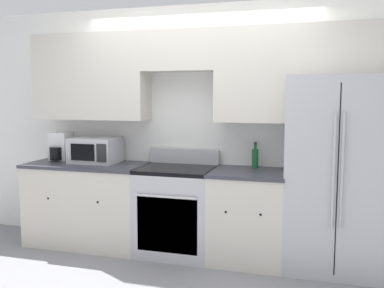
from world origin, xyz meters
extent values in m
plane|color=gray|center=(0.00, 0.00, 0.00)|extent=(12.00, 12.00, 0.00)
cube|color=white|center=(0.00, 0.66, 1.30)|extent=(8.00, 0.06, 2.60)
cube|color=beige|center=(-1.20, 0.46, 1.85)|extent=(1.29, 0.33, 0.93)
cube|color=beige|center=(-0.17, 0.46, 2.10)|extent=(0.77, 0.33, 0.42)
cube|color=beige|center=(1.03, 0.46, 1.85)|extent=(1.63, 0.33, 0.93)
cube|color=beige|center=(-1.20, 0.31, 0.44)|extent=(1.29, 0.62, 0.87)
cube|color=#383842|center=(-1.20, 0.31, 0.89)|extent=(1.32, 0.64, 0.03)
sphere|color=black|center=(-1.49, 0.00, 0.57)|extent=(0.03, 0.03, 0.03)
sphere|color=black|center=(-0.91, 0.00, 0.57)|extent=(0.03, 0.03, 0.03)
cube|color=beige|center=(0.58, 0.31, 0.44)|extent=(0.72, 0.62, 0.87)
cube|color=#383842|center=(0.58, 0.31, 0.89)|extent=(0.74, 0.64, 0.03)
sphere|color=black|center=(0.42, 0.00, 0.57)|extent=(0.03, 0.03, 0.03)
sphere|color=black|center=(0.74, 0.00, 0.57)|extent=(0.03, 0.03, 0.03)
cube|color=#B7B7BC|center=(-0.17, 0.31, 0.43)|extent=(0.77, 0.62, 0.87)
cube|color=black|center=(-0.17, 0.01, 0.39)|extent=(0.62, 0.01, 0.56)
cube|color=black|center=(-0.17, 0.31, 0.89)|extent=(0.77, 0.62, 0.04)
cube|color=#B7B7BC|center=(-0.17, 0.59, 0.99)|extent=(0.77, 0.04, 0.16)
cylinder|color=silver|center=(-0.17, -0.02, 0.68)|extent=(0.62, 0.02, 0.02)
cube|color=#B7B7BC|center=(1.39, 0.37, 0.91)|extent=(0.91, 0.73, 1.83)
cube|color=black|center=(1.39, 0.00, 0.91)|extent=(0.01, 0.01, 1.68)
cylinder|color=#B7B7BC|center=(1.36, -0.02, 1.01)|extent=(0.02, 0.02, 1.01)
cylinder|color=#B7B7BC|center=(1.43, -0.02, 1.01)|extent=(0.02, 0.02, 1.01)
cube|color=#B7B7BC|center=(-1.13, 0.39, 1.05)|extent=(0.51, 0.39, 0.27)
cube|color=black|center=(-1.18, 0.19, 1.05)|extent=(0.28, 0.01, 0.18)
cube|color=#262628|center=(-0.96, 0.19, 1.05)|extent=(0.11, 0.01, 0.19)
cylinder|color=#195928|center=(0.61, 0.53, 1.00)|extent=(0.07, 0.07, 0.19)
cylinder|color=#195928|center=(0.61, 0.53, 1.12)|extent=(0.03, 0.03, 0.05)
cylinder|color=black|center=(0.61, 0.53, 1.16)|extent=(0.03, 0.03, 0.02)
cube|color=white|center=(-1.60, 0.45, 1.07)|extent=(0.22, 0.19, 0.32)
cylinder|color=black|center=(-1.60, 0.34, 1.00)|extent=(0.14, 0.14, 0.14)
camera|label=1|loc=(1.18, -3.81, 1.65)|focal=40.00mm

